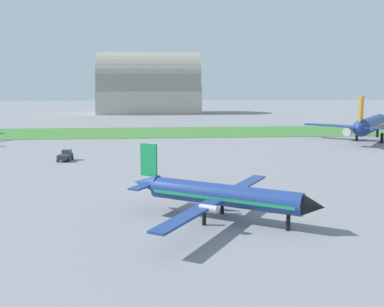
{
  "coord_description": "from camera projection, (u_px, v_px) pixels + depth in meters",
  "views": [
    {
      "loc": [
        -0.93,
        -61.04,
        14.07
      ],
      "look_at": [
        5.08,
        9.1,
        3.0
      ],
      "focal_mm": 42.42,
      "sensor_mm": 36.0,
      "label": 1
    }
  ],
  "objects": [
    {
      "name": "ground_plane",
      "position": [
        161.0,
        186.0,
        62.34
      ],
      "size": [
        600.0,
        600.0,
        0.0
      ],
      "primitive_type": "plane",
      "color": "gray"
    },
    {
      "name": "airplane_foreground_turboprop",
      "position": [
        220.0,
        194.0,
        46.39
      ],
      "size": [
        19.03,
        21.77,
        7.44
      ],
      "rotation": [
        0.0,
        0.0,
        5.72
      ],
      "color": "navy",
      "rests_on": "ground_plane"
    },
    {
      "name": "grass_taxiway_strip",
      "position": [
        157.0,
        132.0,
        128.7
      ],
      "size": [
        360.0,
        28.0,
        0.08
      ],
      "primitive_type": "cube",
      "color": "#3D7533",
      "rests_on": "ground_plane"
    },
    {
      "name": "hangar_distant",
      "position": [
        149.0,
        86.0,
        207.94
      ],
      "size": [
        46.56,
        24.66,
        27.55
      ],
      "color": "#B2AD9E",
      "rests_on": "ground_plane"
    },
    {
      "name": "pushback_tug_near_gate",
      "position": [
        65.0,
        156.0,
        82.1
      ],
      "size": [
        2.51,
        3.83,
        1.95
      ],
      "rotation": [
        0.0,
        0.0,
        1.42
      ],
      "color": "#2D333D",
      "rests_on": "ground_plane"
    },
    {
      "name": "airplane_parked_jet_far",
      "position": [
        371.0,
        125.0,
        108.24
      ],
      "size": [
        26.86,
        27.13,
        11.17
      ],
      "rotation": [
        0.0,
        0.0,
        0.94
      ],
      "color": "navy",
      "rests_on": "ground_plane"
    }
  ]
}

